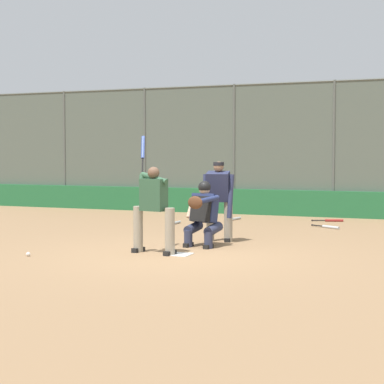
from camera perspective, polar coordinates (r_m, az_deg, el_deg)
ground_plane at (r=11.37m, az=-1.19°, el=-5.58°), size 160.00×160.00×0.00m
home_plate_marker at (r=11.37m, az=-1.19°, el=-5.55°), size 0.43×0.43×0.01m
backstop_fence at (r=18.72m, az=8.06°, el=4.08°), size 20.59×0.08×3.84m
padding_wall at (r=18.68m, az=7.94°, el=-0.95°), size 20.10×0.18×0.74m
batter_at_plate at (r=11.42m, az=-3.45°, el=-1.29°), size 0.91×0.76×2.12m
catcher_behind_plate at (r=12.28m, az=0.95°, el=-1.85°), size 0.68×0.82×1.26m
umpire_home at (r=12.96m, az=2.39°, el=-0.62°), size 0.66×0.44×1.62m
spare_bat_near_backstop at (r=16.23m, az=-1.52°, el=-2.77°), size 0.09×0.82×0.07m
spare_bat_by_padding at (r=15.70m, az=12.05°, el=-3.05°), size 0.75×0.48×0.07m
spare_bat_third_base_side at (r=17.23m, az=12.31°, el=-2.48°), size 0.80×0.30×0.07m
spare_bat_first_base_side at (r=17.30m, az=3.82°, el=-2.39°), size 0.21×0.83×0.07m
fielding_glove_on_dirt at (r=16.44m, az=1.61°, el=-2.63°), size 0.27×0.21×0.10m
baseball_loose at (r=11.54m, az=-14.36°, el=-5.37°), size 0.07×0.07×0.07m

